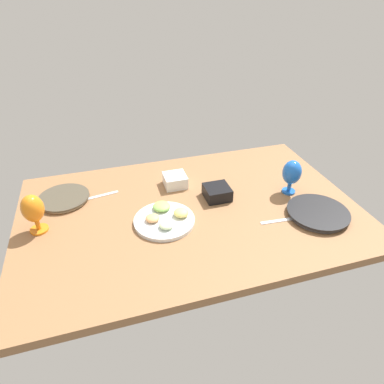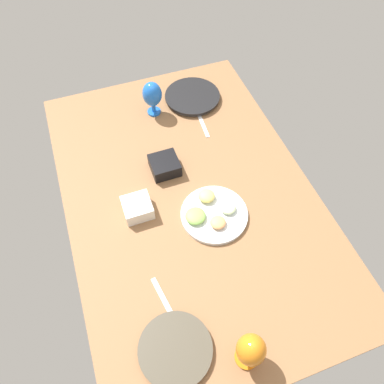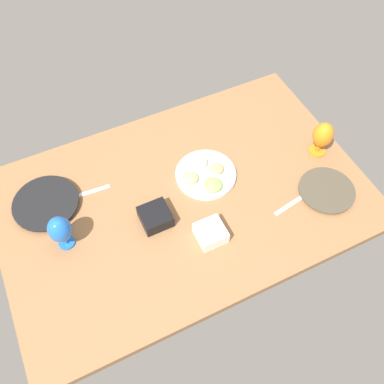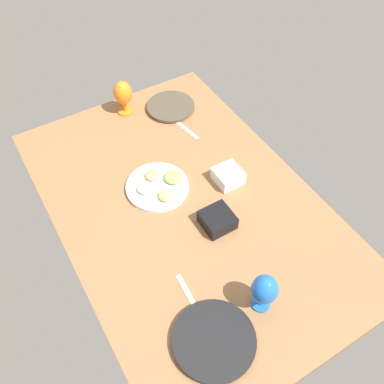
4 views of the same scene
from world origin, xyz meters
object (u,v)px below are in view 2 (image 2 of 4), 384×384
at_px(dinner_plate_left, 192,97).
at_px(square_bowl_white, 137,207).
at_px(dinner_plate_right, 175,350).
at_px(hurricane_glass_orange, 251,350).
at_px(fruit_platter, 213,213).
at_px(square_bowl_black, 165,165).
at_px(hurricane_glass_blue, 151,95).

xyz_separation_m(dinner_plate_left, square_bowl_white, (0.57, -0.45, 0.02)).
bearing_deg(dinner_plate_right, hurricane_glass_orange, 64.90).
height_order(dinner_plate_left, fruit_platter, fruit_platter).
distance_m(dinner_plate_right, square_bowl_black, 0.76).
bearing_deg(hurricane_glass_blue, dinner_plate_right, -12.61).
bearing_deg(dinner_plate_right, dinner_plate_left, 157.57).
distance_m(dinner_plate_right, fruit_platter, 0.54).
xyz_separation_m(fruit_platter, square_bowl_white, (-0.12, -0.28, 0.02)).
relative_size(dinner_plate_left, fruit_platter, 1.03).
relative_size(dinner_plate_right, square_bowl_white, 2.16).
height_order(dinner_plate_left, dinner_plate_right, dinner_plate_left).
height_order(dinner_plate_right, fruit_platter, fruit_platter).
bearing_deg(square_bowl_black, square_bowl_white, -44.47).
xyz_separation_m(dinner_plate_right, fruit_platter, (-0.45, 0.31, 0.00)).
height_order(fruit_platter, square_bowl_white, square_bowl_white).
relative_size(dinner_plate_left, hurricane_glass_orange, 1.55).
xyz_separation_m(hurricane_glass_orange, square_bowl_black, (-0.84, -0.02, -0.08)).
distance_m(dinner_plate_left, square_bowl_black, 0.48).
bearing_deg(hurricane_glass_orange, dinner_plate_left, 168.26).
height_order(hurricane_glass_orange, square_bowl_white, hurricane_glass_orange).
relative_size(fruit_platter, hurricane_glass_orange, 1.51).
bearing_deg(fruit_platter, square_bowl_black, -158.81).
relative_size(dinner_plate_right, fruit_platter, 0.90).
xyz_separation_m(dinner_plate_left, square_bowl_black, (0.40, -0.27, 0.02)).
height_order(fruit_platter, hurricane_glass_orange, hurricane_glass_orange).
relative_size(hurricane_glass_orange, square_bowl_black, 1.49).
height_order(fruit_platter, square_bowl_black, square_bowl_black).
height_order(dinner_plate_left, square_bowl_white, square_bowl_white).
bearing_deg(dinner_plate_left, square_bowl_white, -37.87).
distance_m(hurricane_glass_orange, square_bowl_black, 0.84).
relative_size(dinner_plate_right, hurricane_glass_blue, 1.37).
bearing_deg(hurricane_glass_blue, hurricane_glass_orange, -1.70).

